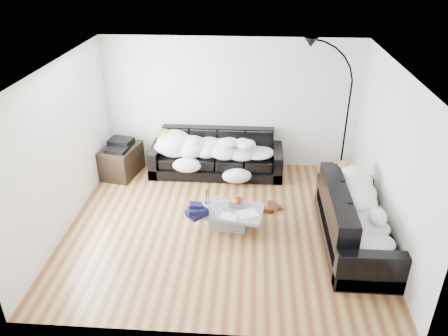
# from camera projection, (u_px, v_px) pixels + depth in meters

# --- Properties ---
(ground) EXTENTS (5.00, 5.00, 0.00)m
(ground) POSITION_uv_depth(u_px,v_px,m) (223.00, 225.00, 7.19)
(ground) COLOR brown
(ground) RESTS_ON ground
(wall_back) EXTENTS (5.00, 0.02, 2.60)m
(wall_back) POSITION_uv_depth(u_px,v_px,m) (231.00, 104.00, 8.57)
(wall_back) COLOR silver
(wall_back) RESTS_ON ground
(wall_left) EXTENTS (0.02, 4.50, 2.60)m
(wall_left) POSITION_uv_depth(u_px,v_px,m) (62.00, 149.00, 6.74)
(wall_left) COLOR silver
(wall_left) RESTS_ON ground
(wall_right) EXTENTS (0.02, 4.50, 2.60)m
(wall_right) POSITION_uv_depth(u_px,v_px,m) (391.00, 159.00, 6.43)
(wall_right) COLOR silver
(wall_right) RESTS_ON ground
(ceiling) EXTENTS (5.00, 5.00, 0.00)m
(ceiling) POSITION_uv_depth(u_px,v_px,m) (222.00, 69.00, 5.98)
(ceiling) COLOR white
(ceiling) RESTS_ON ground
(sofa_back) EXTENTS (2.59, 0.90, 0.85)m
(sofa_back) POSITION_uv_depth(u_px,v_px,m) (216.00, 154.00, 8.60)
(sofa_back) COLOR black
(sofa_back) RESTS_ON ground
(sofa_right) EXTENTS (0.97, 2.25, 0.91)m
(sofa_right) POSITION_uv_depth(u_px,v_px,m) (358.00, 218.00, 6.56)
(sofa_right) COLOR black
(sofa_right) RESTS_ON ground
(sleeper_back) EXTENTS (2.19, 0.76, 0.44)m
(sleeper_back) POSITION_uv_depth(u_px,v_px,m) (216.00, 145.00, 8.45)
(sleeper_back) COLOR white
(sleeper_back) RESTS_ON sofa_back
(sleeper_right) EXTENTS (0.82, 1.93, 0.47)m
(sleeper_right) POSITION_uv_depth(u_px,v_px,m) (360.00, 207.00, 6.47)
(sleeper_right) COLOR white
(sleeper_right) RESTS_ON sofa_right
(teal_cushion) EXTENTS (0.42, 0.38, 0.20)m
(teal_cushion) POSITION_uv_depth(u_px,v_px,m) (348.00, 180.00, 7.06)
(teal_cushion) COLOR #09432D
(teal_cushion) RESTS_ON sofa_right
(coffee_table) EXTENTS (1.17, 0.78, 0.32)m
(coffee_table) POSITION_uv_depth(u_px,v_px,m) (229.00, 218.00, 7.09)
(coffee_table) COLOR #939699
(coffee_table) RESTS_ON ground
(fruit_bowl) EXTENTS (0.25, 0.25, 0.15)m
(fruit_bowl) POSITION_uv_depth(u_px,v_px,m) (236.00, 201.00, 7.09)
(fruit_bowl) COLOR white
(fruit_bowl) RESTS_ON coffee_table
(wine_glass_a) EXTENTS (0.08, 0.08, 0.19)m
(wine_glass_a) POSITION_uv_depth(u_px,v_px,m) (217.00, 200.00, 7.09)
(wine_glass_a) COLOR white
(wine_glass_a) RESTS_ON coffee_table
(wine_glass_b) EXTENTS (0.09, 0.09, 0.19)m
(wine_glass_b) POSITION_uv_depth(u_px,v_px,m) (209.00, 203.00, 7.01)
(wine_glass_b) COLOR white
(wine_glass_b) RESTS_ON coffee_table
(wine_glass_c) EXTENTS (0.08, 0.08, 0.15)m
(wine_glass_c) POSITION_uv_depth(u_px,v_px,m) (223.00, 205.00, 7.00)
(wine_glass_c) COLOR white
(wine_glass_c) RESTS_ON coffee_table
(candle_left) EXTENTS (0.06, 0.06, 0.26)m
(candle_left) POSITION_uv_depth(u_px,v_px,m) (206.00, 196.00, 7.13)
(candle_left) COLOR maroon
(candle_left) RESTS_ON coffee_table
(candle_right) EXTENTS (0.05, 0.05, 0.24)m
(candle_right) POSITION_uv_depth(u_px,v_px,m) (208.00, 196.00, 7.15)
(candle_right) COLOR maroon
(candle_right) RESTS_ON coffee_table
(newspaper_a) EXTENTS (0.38, 0.34, 0.01)m
(newspaper_a) POSITION_uv_depth(u_px,v_px,m) (247.00, 213.00, 6.91)
(newspaper_a) COLOR silver
(newspaper_a) RESTS_ON coffee_table
(newspaper_b) EXTENTS (0.33, 0.27, 0.01)m
(newspaper_b) POSITION_uv_depth(u_px,v_px,m) (229.00, 216.00, 6.84)
(newspaper_b) COLOR silver
(newspaper_b) RESTS_ON coffee_table
(navy_jacket) EXTENTS (0.40, 0.37, 0.16)m
(navy_jacket) POSITION_uv_depth(u_px,v_px,m) (198.00, 208.00, 6.75)
(navy_jacket) COLOR black
(navy_jacket) RESTS_ON coffee_table
(shoes) EXTENTS (0.50, 0.44, 0.10)m
(shoes) POSITION_uv_depth(u_px,v_px,m) (269.00, 208.00, 7.56)
(shoes) COLOR #472311
(shoes) RESTS_ON ground
(av_cabinet) EXTENTS (0.75, 0.96, 0.59)m
(av_cabinet) POSITION_uv_depth(u_px,v_px,m) (122.00, 161.00, 8.62)
(av_cabinet) COLOR black
(av_cabinet) RESTS_ON ground
(stereo) EXTENTS (0.50, 0.42, 0.13)m
(stereo) POSITION_uv_depth(u_px,v_px,m) (119.00, 144.00, 8.45)
(stereo) COLOR black
(stereo) RESTS_ON av_cabinet
(floor_lamp) EXTENTS (0.87, 0.40, 2.34)m
(floor_lamp) POSITION_uv_depth(u_px,v_px,m) (347.00, 119.00, 8.23)
(floor_lamp) COLOR black
(floor_lamp) RESTS_ON ground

